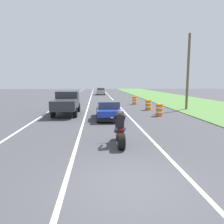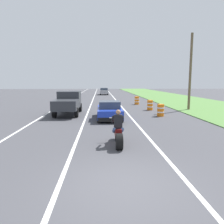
{
  "view_description": "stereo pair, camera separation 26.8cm",
  "coord_description": "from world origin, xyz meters",
  "px_view_note": "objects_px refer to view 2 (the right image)",
  "views": [
    {
      "loc": [
        -0.92,
        -5.55,
        2.83
      ],
      "look_at": [
        0.07,
        7.36,
        1.0
      ],
      "focal_mm": 34.44,
      "sensor_mm": 36.0,
      "label": 1
    },
    {
      "loc": [
        -0.65,
        -5.57,
        2.83
      ],
      "look_at": [
        0.07,
        7.36,
        1.0
      ],
      "focal_mm": 34.44,
      "sensor_mm": 36.0,
      "label": 2
    }
  ],
  "objects_px": {
    "construction_barrel_far": "(137,100)",
    "pickup_truck_left_lane_dark_grey": "(68,102)",
    "motorcycle_with_rider": "(118,132)",
    "construction_barrel_mid": "(150,105)",
    "construction_barrel_nearest": "(161,110)",
    "sports_car_blue": "(109,111)",
    "distant_car_far_ahead": "(104,91)"
  },
  "relations": [
    {
      "from": "construction_barrel_far",
      "to": "distant_car_far_ahead",
      "type": "height_order",
      "value": "distant_car_far_ahead"
    },
    {
      "from": "motorcycle_with_rider",
      "to": "distant_car_far_ahead",
      "type": "relative_size",
      "value": 0.55
    },
    {
      "from": "motorcycle_with_rider",
      "to": "pickup_truck_left_lane_dark_grey",
      "type": "height_order",
      "value": "pickup_truck_left_lane_dark_grey"
    },
    {
      "from": "construction_barrel_mid",
      "to": "construction_barrel_far",
      "type": "bearing_deg",
      "value": 94.27
    },
    {
      "from": "pickup_truck_left_lane_dark_grey",
      "to": "construction_barrel_mid",
      "type": "xyz_separation_m",
      "value": [
        7.77,
        2.4,
        -0.6
      ]
    },
    {
      "from": "construction_barrel_nearest",
      "to": "construction_barrel_far",
      "type": "distance_m",
      "value": 9.27
    },
    {
      "from": "pickup_truck_left_lane_dark_grey",
      "to": "construction_barrel_nearest",
      "type": "distance_m",
      "value": 7.91
    },
    {
      "from": "motorcycle_with_rider",
      "to": "construction_barrel_mid",
      "type": "bearing_deg",
      "value": 70.47
    },
    {
      "from": "construction_barrel_mid",
      "to": "pickup_truck_left_lane_dark_grey",
      "type": "bearing_deg",
      "value": -162.85
    },
    {
      "from": "pickup_truck_left_lane_dark_grey",
      "to": "construction_barrel_nearest",
      "type": "xyz_separation_m",
      "value": [
        7.76,
        -1.43,
        -0.6
      ]
    },
    {
      "from": "construction_barrel_mid",
      "to": "sports_car_blue",
      "type": "bearing_deg",
      "value": -131.7
    },
    {
      "from": "sports_car_blue",
      "to": "construction_barrel_far",
      "type": "height_order",
      "value": "sports_car_blue"
    },
    {
      "from": "sports_car_blue",
      "to": "construction_barrel_mid",
      "type": "relative_size",
      "value": 4.3
    },
    {
      "from": "sports_car_blue",
      "to": "pickup_truck_left_lane_dark_grey",
      "type": "bearing_deg",
      "value": 145.29
    },
    {
      "from": "sports_car_blue",
      "to": "construction_barrel_far",
      "type": "xyz_separation_m",
      "value": [
        3.88,
        10.24,
        -0.13
      ]
    },
    {
      "from": "construction_barrel_nearest",
      "to": "construction_barrel_mid",
      "type": "relative_size",
      "value": 1.0
    },
    {
      "from": "construction_barrel_far",
      "to": "pickup_truck_left_lane_dark_grey",
      "type": "bearing_deg",
      "value": -133.24
    },
    {
      "from": "motorcycle_with_rider",
      "to": "sports_car_blue",
      "type": "bearing_deg",
      "value": 90.66
    },
    {
      "from": "construction_barrel_nearest",
      "to": "motorcycle_with_rider",
      "type": "bearing_deg",
      "value": -117.62
    },
    {
      "from": "construction_barrel_nearest",
      "to": "construction_barrel_mid",
      "type": "xyz_separation_m",
      "value": [
        0.01,
        3.83,
        0.0
      ]
    },
    {
      "from": "sports_car_blue",
      "to": "distant_car_far_ahead",
      "type": "bearing_deg",
      "value": 89.72
    },
    {
      "from": "sports_car_blue",
      "to": "distant_car_far_ahead",
      "type": "relative_size",
      "value": 1.08
    },
    {
      "from": "motorcycle_with_rider",
      "to": "pickup_truck_left_lane_dark_grey",
      "type": "xyz_separation_m",
      "value": [
        -3.56,
        9.45,
        0.51
      ]
    },
    {
      "from": "sports_car_blue",
      "to": "construction_barrel_mid",
      "type": "xyz_separation_m",
      "value": [
        4.28,
        4.81,
        -0.13
      ]
    },
    {
      "from": "pickup_truck_left_lane_dark_grey",
      "to": "construction_barrel_mid",
      "type": "bearing_deg",
      "value": 17.15
    },
    {
      "from": "pickup_truck_left_lane_dark_grey",
      "to": "construction_barrel_far",
      "type": "height_order",
      "value": "pickup_truck_left_lane_dark_grey"
    },
    {
      "from": "sports_car_blue",
      "to": "construction_barrel_far",
      "type": "distance_m",
      "value": 10.95
    },
    {
      "from": "pickup_truck_left_lane_dark_grey",
      "to": "construction_barrel_mid",
      "type": "distance_m",
      "value": 8.15
    },
    {
      "from": "construction_barrel_mid",
      "to": "construction_barrel_far",
      "type": "relative_size",
      "value": 1.0
    },
    {
      "from": "distant_car_far_ahead",
      "to": "motorcycle_with_rider",
      "type": "bearing_deg",
      "value": -90.11
    },
    {
      "from": "motorcycle_with_rider",
      "to": "construction_barrel_mid",
      "type": "height_order",
      "value": "motorcycle_with_rider"
    },
    {
      "from": "construction_barrel_nearest",
      "to": "construction_barrel_far",
      "type": "xyz_separation_m",
      "value": [
        -0.4,
        9.26,
        0.0
      ]
    }
  ]
}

